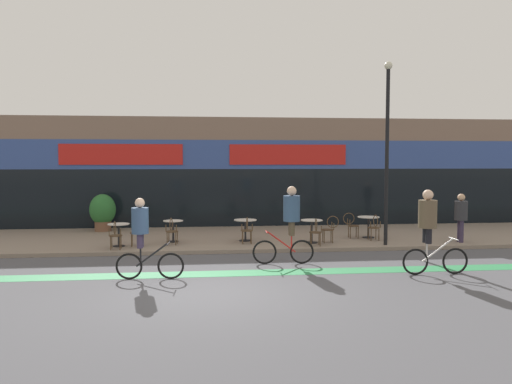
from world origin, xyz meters
The scene contains 23 objects.
ground_plane centered at (0.00, 0.00, 0.00)m, with size 120.00×120.00×0.00m, color #4C4C51.
sidewalk_slab centered at (0.00, 7.25, 0.06)m, with size 40.00×5.50×0.12m, color gray.
storefront_facade centered at (0.00, 11.96, 2.33)m, with size 40.00×4.06×4.67m.
bike_lane_stripe centered at (0.00, 1.82, 0.00)m, with size 36.00×0.70×0.01m, color #2D844C.
bistro_table_0 centered at (-2.83, 5.50, 0.64)m, with size 0.69×0.69×0.73m.
bistro_table_1 centered at (-1.15, 6.23, 0.64)m, with size 0.67×0.67×0.73m.
bistro_table_2 centered at (1.30, 6.18, 0.65)m, with size 0.77×0.77×0.73m.
bistro_table_3 centered at (3.47, 5.54, 0.68)m, with size 0.73×0.73×0.78m.
bistro_table_4 centered at (5.72, 6.42, 0.66)m, with size 0.77×0.77×0.75m.
cafe_chair_0_near centered at (-2.83, 4.88, 0.64)m, with size 0.42×0.58×0.90m.
cafe_chair_0_side centered at (-2.21, 5.51, 0.64)m, with size 0.59×0.43×0.90m.
cafe_chair_1_near centered at (-1.16, 5.61, 0.64)m, with size 0.45×0.60×0.90m.
cafe_chair_2_near centered at (1.30, 5.55, 0.64)m, with size 0.41×0.58×0.90m.
cafe_chair_3_near centered at (3.46, 4.92, 0.64)m, with size 0.44×0.59×0.90m.
cafe_chair_3_side centered at (4.10, 5.54, 0.64)m, with size 0.59×0.43×0.90m.
cafe_chair_4_near centered at (5.73, 5.80, 0.64)m, with size 0.41×0.58×0.90m.
cafe_chair_4_side centered at (5.10, 6.43, 0.64)m, with size 0.58×0.42×0.90m.
planter_pot centered at (-4.04, 9.14, 0.89)m, with size 1.00×1.00×1.45m.
lamp_post centered at (5.79, 4.91, 3.49)m, with size 0.26×0.26×5.92m.
cyclist_0 centered at (-1.58, 1.41, 1.14)m, with size 1.65×0.49×1.98m.
cyclist_1 centered at (2.26, 2.83, 1.28)m, with size 1.71×0.51×2.17m.
cyclist_2 centered at (5.51, 1.16, 1.27)m, with size 1.71×0.48×2.15m.
pedestrian_near_end centered at (8.50, 5.17, 1.09)m, with size 0.47×0.47×1.64m.
Camera 1 is at (-0.10, -10.71, 2.88)m, focal length 35.00 mm.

